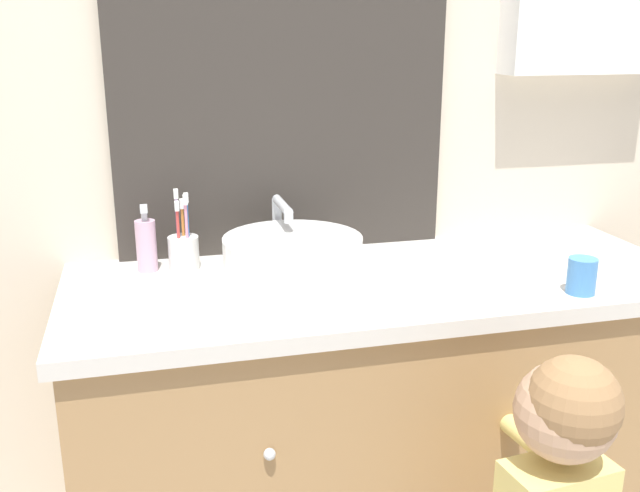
# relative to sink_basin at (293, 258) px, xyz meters

# --- Properties ---
(wall_back) EXTENTS (3.20, 0.18, 2.50)m
(wall_back) POSITION_rel_sink_basin_xyz_m (0.23, 0.28, 0.35)
(wall_back) COLOR beige
(wall_back) RESTS_ON ground_plane
(vanity_counter) EXTENTS (1.44, 0.57, 0.87)m
(vanity_counter) POSITION_rel_sink_basin_xyz_m (0.21, -0.02, -0.49)
(vanity_counter) COLOR #A37A4C
(vanity_counter) RESTS_ON ground_plane
(sink_basin) EXTENTS (0.31, 0.36, 0.16)m
(sink_basin) POSITION_rel_sink_basin_xyz_m (0.00, 0.00, 0.00)
(sink_basin) COLOR white
(sink_basin) RESTS_ON vanity_counter
(toothbrush_holder) EXTENTS (0.07, 0.07, 0.19)m
(toothbrush_holder) POSITION_rel_sink_basin_xyz_m (-0.23, 0.15, -0.01)
(toothbrush_holder) COLOR silver
(toothbrush_holder) RESTS_ON vanity_counter
(soap_dispenser) EXTENTS (0.05, 0.05, 0.16)m
(soap_dispenser) POSITION_rel_sink_basin_xyz_m (-0.32, 0.15, 0.01)
(soap_dispenser) COLOR #CCA3BC
(soap_dispenser) RESTS_ON vanity_counter
(drinking_cup) EXTENTS (0.06, 0.06, 0.08)m
(drinking_cup) POSITION_rel_sink_basin_xyz_m (0.58, -0.23, -0.02)
(drinking_cup) COLOR #4789D1
(drinking_cup) RESTS_ON vanity_counter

